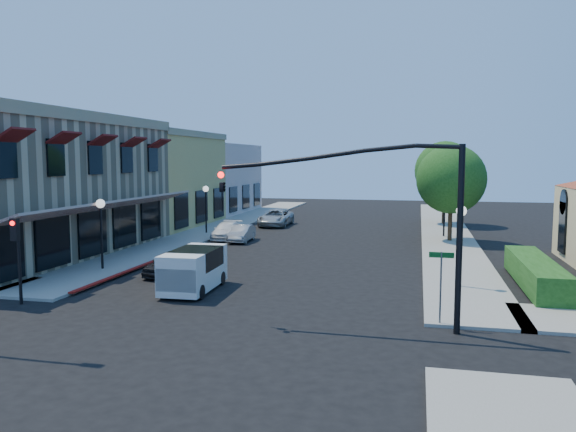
% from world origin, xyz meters
% --- Properties ---
extents(ground, '(120.00, 120.00, 0.00)m').
position_xyz_m(ground, '(0.00, 0.00, 0.00)').
color(ground, black).
rests_on(ground, ground).
extents(sidewalk_left, '(3.50, 50.00, 0.12)m').
position_xyz_m(sidewalk_left, '(-8.75, 27.00, 0.06)').
color(sidewalk_left, gray).
rests_on(sidewalk_left, ground).
extents(sidewalk_right, '(3.50, 50.00, 0.12)m').
position_xyz_m(sidewalk_right, '(8.75, 27.00, 0.06)').
color(sidewalk_right, gray).
rests_on(sidewalk_right, ground).
extents(curb_red_strip, '(0.25, 10.00, 0.06)m').
position_xyz_m(curb_red_strip, '(-6.90, 8.00, 0.00)').
color(curb_red_strip, maroon).
rests_on(curb_red_strip, ground).
extents(corner_brick_building, '(11.77, 18.20, 8.10)m').
position_xyz_m(corner_brick_building, '(-15.45, 11.00, 4.01)').
color(corner_brick_building, tan).
rests_on(corner_brick_building, ground).
extents(yellow_stucco_building, '(10.00, 12.00, 7.60)m').
position_xyz_m(yellow_stucco_building, '(-15.50, 26.00, 3.80)').
color(yellow_stucco_building, tan).
rests_on(yellow_stucco_building, ground).
extents(pink_stucco_building, '(10.00, 12.00, 7.00)m').
position_xyz_m(pink_stucco_building, '(-15.50, 38.00, 3.50)').
color(pink_stucco_building, beige).
rests_on(pink_stucco_building, ground).
extents(hedge, '(1.40, 8.00, 1.10)m').
position_xyz_m(hedge, '(11.70, 9.00, 0.00)').
color(hedge, '#1A4814').
rests_on(hedge, ground).
extents(street_tree_a, '(4.56, 4.56, 6.48)m').
position_xyz_m(street_tree_a, '(8.80, 22.00, 4.19)').
color(street_tree_a, '#352015').
rests_on(street_tree_a, ground).
extents(street_tree_b, '(4.94, 4.94, 7.02)m').
position_xyz_m(street_tree_b, '(8.80, 32.00, 4.54)').
color(street_tree_b, '#352015').
rests_on(street_tree_b, ground).
extents(signal_mast_arm, '(8.01, 0.39, 6.00)m').
position_xyz_m(signal_mast_arm, '(5.86, 1.50, 4.09)').
color(signal_mast_arm, black).
rests_on(signal_mast_arm, ground).
extents(secondary_signal, '(0.28, 0.42, 3.32)m').
position_xyz_m(secondary_signal, '(-8.00, 1.41, 2.32)').
color(secondary_signal, black).
rests_on(secondary_signal, ground).
extents(street_name_sign, '(0.80, 0.06, 2.50)m').
position_xyz_m(street_name_sign, '(7.50, 2.20, 1.70)').
color(street_name_sign, '#595B5E').
rests_on(street_name_sign, ground).
extents(lamppost_left_near, '(0.44, 0.44, 3.57)m').
position_xyz_m(lamppost_left_near, '(-8.50, 8.00, 2.74)').
color(lamppost_left_near, black).
rests_on(lamppost_left_near, ground).
extents(lamppost_left_far, '(0.44, 0.44, 3.57)m').
position_xyz_m(lamppost_left_far, '(-8.50, 22.00, 2.74)').
color(lamppost_left_far, black).
rests_on(lamppost_left_far, ground).
extents(lamppost_right_near, '(0.44, 0.44, 3.57)m').
position_xyz_m(lamppost_right_near, '(8.50, 8.00, 2.74)').
color(lamppost_right_near, black).
rests_on(lamppost_right_near, ground).
extents(lamppost_right_far, '(0.44, 0.44, 3.57)m').
position_xyz_m(lamppost_right_far, '(8.50, 24.00, 2.74)').
color(lamppost_right_far, black).
rests_on(lamppost_right_far, ground).
extents(white_van, '(1.85, 3.98, 1.74)m').
position_xyz_m(white_van, '(-2.42, 5.02, 1.01)').
color(white_van, silver).
rests_on(white_van, ground).
extents(parked_car_a, '(1.63, 3.46, 1.14)m').
position_xyz_m(parked_car_a, '(-4.80, 7.83, 0.57)').
color(parked_car_a, black).
rests_on(parked_car_a, ground).
extents(parked_car_b, '(1.33, 3.42, 1.11)m').
position_xyz_m(parked_car_b, '(-4.80, 19.00, 0.56)').
color(parked_car_b, '#9B9D9F').
rests_on(parked_car_b, ground).
extents(parked_car_c, '(1.96, 4.08, 1.15)m').
position_xyz_m(parked_car_c, '(-6.20, 20.00, 0.57)').
color(parked_car_c, white).
rests_on(parked_car_c, ground).
extents(parked_car_d, '(2.29, 4.89, 1.35)m').
position_xyz_m(parked_car_d, '(-4.80, 28.24, 0.68)').
color(parked_car_d, '#A8A9AD').
rests_on(parked_car_d, ground).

